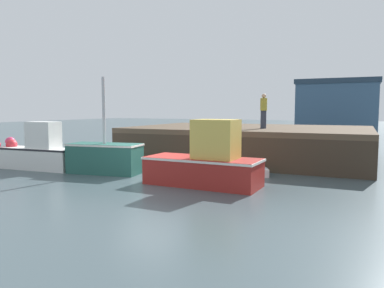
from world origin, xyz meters
name	(u,v)px	position (x,y,z in m)	size (l,w,h in m)	color
ground	(149,182)	(0.00, 0.00, -0.05)	(120.00, 160.00, 0.10)	#3D4C51
pier	(247,133)	(1.81, 7.16, 1.48)	(12.41, 8.34, 1.77)	brown
fishing_boat_near_left	(36,152)	(-6.12, 0.22, 0.81)	(4.21, 1.39, 2.19)	silver
fishing_boat_near_right	(105,157)	(-2.57, 0.65, 0.70)	(3.29, 1.68, 4.10)	#23564C
fishing_boat_mid	(206,163)	(2.36, 0.05, 0.82)	(4.28, 1.79, 2.39)	maroon
rowboat	(246,172)	(3.18, 2.42, 0.17)	(1.88, 1.38, 0.37)	silver
dockworker	(264,111)	(2.88, 6.44, 2.65)	(0.34, 0.34, 1.75)	#2D3342
warehouse	(336,107)	(4.98, 29.88, 2.94)	(8.21, 4.41, 5.84)	#385675
mooring_buoy_foreground	(89,162)	(-3.98, 1.32, 0.29)	(0.62, 0.62, 0.65)	#DB3866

